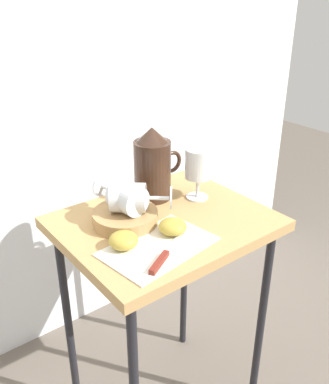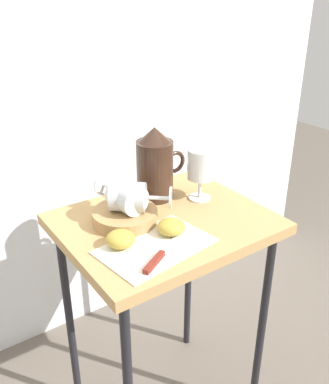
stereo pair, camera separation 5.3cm
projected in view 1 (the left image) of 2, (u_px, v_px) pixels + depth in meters
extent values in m
cube|color=white|center=(60.00, 78.00, 1.43)|extent=(2.40, 0.03, 2.00)
cube|color=tan|center=(164.00, 224.00, 1.16)|extent=(0.54, 0.44, 0.03)
cylinder|color=black|center=(261.00, 326.00, 1.31)|extent=(0.02, 0.02, 0.69)
cylinder|color=black|center=(69.00, 325.00, 1.32)|extent=(0.02, 0.02, 0.69)
cylinder|color=black|center=(184.00, 270.00, 1.57)|extent=(0.02, 0.02, 0.69)
cube|color=silver|center=(158.00, 247.00, 1.03)|extent=(0.28, 0.20, 0.00)
cylinder|color=#AD8451|center=(125.00, 217.00, 1.12)|extent=(0.17, 0.17, 0.03)
cylinder|color=#382319|center=(152.00, 170.00, 1.23)|extent=(0.11, 0.11, 0.17)
cylinder|color=orange|center=(153.00, 181.00, 1.24)|extent=(0.10, 0.10, 0.09)
cone|color=#382319|center=(152.00, 135.00, 1.18)|extent=(0.09, 0.09, 0.04)
torus|color=#382319|center=(172.00, 162.00, 1.26)|extent=(0.07, 0.01, 0.07)
cylinder|color=silver|center=(197.00, 197.00, 1.26)|extent=(0.06, 0.06, 0.00)
cylinder|color=silver|center=(197.00, 187.00, 1.25)|extent=(0.01, 0.01, 0.06)
cylinder|color=silver|center=(198.00, 163.00, 1.22)|extent=(0.08, 0.08, 0.09)
cylinder|color=orange|center=(198.00, 170.00, 1.22)|extent=(0.07, 0.07, 0.04)
cylinder|color=silver|center=(128.00, 198.00, 1.10)|extent=(0.12, 0.12, 0.08)
cylinder|color=silver|center=(158.00, 198.00, 1.10)|extent=(0.05, 0.05, 0.01)
cylinder|color=silver|center=(170.00, 198.00, 1.10)|extent=(0.04, 0.05, 0.06)
cylinder|color=silver|center=(127.00, 198.00, 1.10)|extent=(0.09, 0.09, 0.08)
cylinder|color=silver|center=(110.00, 189.00, 1.14)|extent=(0.02, 0.06, 0.01)
cylinder|color=silver|center=(102.00, 186.00, 1.16)|extent=(0.06, 0.01, 0.06)
ellipsoid|color=#B29938|center=(123.00, 240.00, 1.01)|extent=(0.07, 0.07, 0.04)
ellipsoid|color=#B29938|center=(173.00, 227.00, 1.07)|extent=(0.07, 0.07, 0.04)
cube|color=silver|center=(178.00, 238.00, 1.05)|extent=(0.14, 0.09, 0.00)
cube|color=maroon|center=(159.00, 262.00, 0.96)|extent=(0.08, 0.05, 0.01)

